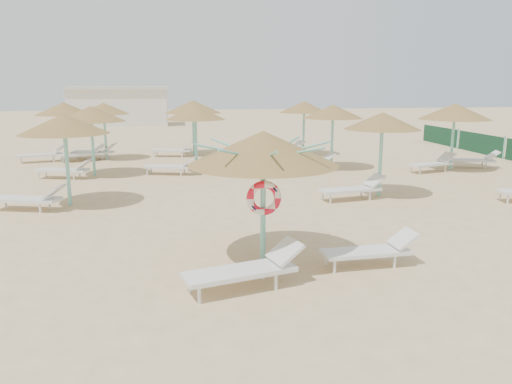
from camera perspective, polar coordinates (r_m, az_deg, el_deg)
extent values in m
plane|color=#DCB486|center=(10.02, -0.62, -8.19)|extent=(120.00, 120.00, 0.00)
cylinder|color=#74C9B8|center=(9.84, 0.80, -1.86)|extent=(0.11, 0.11, 2.20)
cone|color=olive|center=(9.62, 0.82, 5.06)|extent=(2.93, 2.93, 0.66)
cylinder|color=#74C9B8|center=(9.66, 0.82, 3.60)|extent=(0.20, 0.20, 0.12)
cylinder|color=#74C9B8|center=(9.77, 4.73, 4.83)|extent=(1.32, 0.04, 0.34)
cylinder|color=#74C9B8|center=(10.18, 3.01, 5.16)|extent=(0.97, 0.97, 0.34)
cylinder|color=#74C9B8|center=(10.29, 0.17, 5.25)|extent=(0.04, 1.32, 0.34)
cylinder|color=#74C9B8|center=(10.03, -2.34, 5.05)|extent=(0.97, 0.97, 0.34)
cylinder|color=#74C9B8|center=(9.53, -3.18, 4.67)|extent=(1.32, 0.04, 0.34)
cylinder|color=#74C9B8|center=(9.09, -1.62, 4.31)|extent=(0.97, 0.97, 0.34)
cylinder|color=#74C9B8|center=(8.97, 1.57, 4.20)|extent=(0.04, 1.32, 0.34)
cylinder|color=#74C9B8|center=(9.26, 4.25, 4.43)|extent=(0.97, 0.97, 0.34)
torus|color=red|center=(9.69, 0.91, -0.70)|extent=(0.69, 0.15, 0.69)
cylinder|color=silver|center=(8.30, -6.51, -11.69)|extent=(0.06, 0.06, 0.29)
cylinder|color=silver|center=(8.75, -7.58, -10.42)|extent=(0.06, 0.06, 0.29)
cylinder|color=silver|center=(8.78, 2.27, -10.22)|extent=(0.06, 0.06, 0.29)
cylinder|color=silver|center=(9.21, 0.82, -9.11)|extent=(0.06, 0.06, 0.29)
cube|color=silver|center=(8.71, -1.86, -9.10)|extent=(2.06, 1.13, 0.08)
cube|color=silver|center=(8.97, 3.33, -6.78)|extent=(0.64, 0.73, 0.38)
cylinder|color=silver|center=(9.62, 8.97, -8.42)|extent=(0.05, 0.05, 0.26)
cylinder|color=silver|center=(10.02, 8.04, -7.54)|extent=(0.05, 0.05, 0.26)
cylinder|color=silver|center=(10.11, 15.57, -7.71)|extent=(0.05, 0.05, 0.26)
cylinder|color=silver|center=(10.49, 14.42, -6.90)|extent=(0.05, 0.05, 0.26)
cube|color=silver|center=(10.03, 12.46, -6.69)|extent=(1.76, 0.65, 0.07)
cube|color=silver|center=(10.30, 16.47, -5.13)|extent=(0.47, 0.57, 0.33)
cylinder|color=#74C9B8|center=(15.42, -20.76, 2.71)|extent=(0.11, 0.11, 2.30)
cone|color=olive|center=(15.28, -21.11, 7.28)|extent=(2.52, 2.52, 0.57)
cylinder|color=#74C9B8|center=(15.30, -21.04, 6.40)|extent=(0.20, 0.20, 0.12)
cylinder|color=silver|center=(16.13, -26.70, -1.08)|extent=(0.06, 0.06, 0.28)
cylinder|color=silver|center=(15.00, -23.46, -1.70)|extent=(0.06, 0.06, 0.28)
cylinder|color=silver|center=(15.42, -22.52, -1.26)|extent=(0.06, 0.06, 0.28)
cube|color=silver|center=(15.45, -24.80, -0.75)|extent=(2.00, 1.13, 0.08)
cube|color=silver|center=(14.97, -22.12, 0.03)|extent=(0.63, 0.71, 0.36)
cylinder|color=#74C9B8|center=(20.20, -18.15, 4.99)|extent=(0.11, 0.11, 2.30)
cone|color=olive|center=(20.10, -18.39, 8.49)|extent=(2.57, 2.57, 0.58)
cylinder|color=#74C9B8|center=(20.11, -18.34, 7.82)|extent=(0.20, 0.20, 0.12)
cylinder|color=silver|center=(20.32, -23.54, 1.74)|extent=(0.06, 0.06, 0.28)
cylinder|color=silver|center=(20.75, -22.87, 1.99)|extent=(0.06, 0.06, 0.28)
cylinder|color=silver|center=(19.69, -20.12, 1.70)|extent=(0.06, 0.06, 0.28)
cylinder|color=silver|center=(20.13, -19.50, 1.97)|extent=(0.06, 0.06, 0.28)
cube|color=silver|center=(20.13, -21.25, 2.35)|extent=(2.00, 1.10, 0.08)
cube|color=silver|center=(19.72, -19.11, 3.03)|extent=(0.63, 0.71, 0.36)
cylinder|color=#74C9B8|center=(24.45, -16.84, 6.25)|extent=(0.11, 0.11, 2.30)
cone|color=olive|center=(24.36, -17.02, 9.12)|extent=(2.33, 2.33, 0.52)
cylinder|color=#74C9B8|center=(24.37, -16.99, 8.58)|extent=(0.20, 0.20, 0.12)
cylinder|color=silver|center=(23.99, -21.17, 3.40)|extent=(0.06, 0.06, 0.28)
cylinder|color=silver|center=(24.48, -21.33, 3.56)|extent=(0.06, 0.06, 0.28)
cylinder|color=silver|center=(24.19, -18.00, 3.70)|extent=(0.06, 0.06, 0.28)
cylinder|color=silver|center=(24.68, -18.22, 3.85)|extent=(0.06, 0.06, 0.28)
cube|color=silver|center=(24.32, -19.41, 4.08)|extent=(2.00, 1.21, 0.08)
cube|color=silver|center=(24.44, -17.49, 4.81)|extent=(0.66, 0.73, 0.36)
cylinder|color=#74C9B8|center=(20.17, -6.87, 5.50)|extent=(0.11, 0.11, 2.30)
cone|color=olive|center=(20.06, -6.96, 8.99)|extent=(2.37, 2.37, 0.53)
cylinder|color=#74C9B8|center=(20.08, -6.94, 8.34)|extent=(0.20, 0.20, 0.12)
cylinder|color=silver|center=(19.90, -12.33, 2.28)|extent=(0.06, 0.06, 0.28)
cylinder|color=silver|center=(20.37, -11.90, 2.52)|extent=(0.06, 0.06, 0.28)
cylinder|color=silver|center=(19.52, -8.55, 2.24)|extent=(0.06, 0.06, 0.28)
cylinder|color=silver|center=(20.00, -8.20, 2.49)|extent=(0.06, 0.06, 0.28)
cube|color=silver|center=(19.87, -9.93, 2.89)|extent=(2.00, 1.09, 0.08)
cube|color=silver|center=(19.62, -7.56, 3.56)|extent=(0.62, 0.70, 0.36)
cylinder|color=silver|center=(20.18, -5.67, 2.64)|extent=(0.06, 0.06, 0.28)
cylinder|color=silver|center=(20.65, -6.11, 2.85)|extent=(0.06, 0.06, 0.28)
cylinder|color=silver|center=(20.64, -2.11, 2.91)|extent=(0.06, 0.06, 0.28)
cylinder|color=silver|center=(21.10, -2.62, 3.11)|extent=(0.06, 0.06, 0.28)
cube|color=silver|center=(20.65, -3.79, 3.40)|extent=(2.00, 1.09, 0.08)
cube|color=silver|center=(20.92, -1.61, 4.20)|extent=(0.62, 0.70, 0.36)
cylinder|color=#74C9B8|center=(25.12, -7.16, 6.82)|extent=(0.11, 0.11, 2.30)
cone|color=olive|center=(25.03, -7.24, 9.66)|extent=(2.77, 2.77, 0.62)
cylinder|color=#74C9B8|center=(25.04, -7.22, 9.10)|extent=(0.20, 0.20, 0.12)
cylinder|color=silver|center=(24.76, -11.54, 4.24)|extent=(0.06, 0.06, 0.28)
cylinder|color=silver|center=(25.24, -11.27, 4.40)|extent=(0.06, 0.06, 0.28)
cylinder|color=silver|center=(24.47, -8.47, 4.26)|extent=(0.06, 0.06, 0.28)
cylinder|color=silver|center=(24.96, -8.25, 4.42)|extent=(0.06, 0.06, 0.28)
cube|color=silver|center=(24.80, -9.62, 4.75)|extent=(1.99, 0.99, 0.08)
cube|color=silver|center=(24.60, -7.70, 5.31)|extent=(0.60, 0.69, 0.36)
cylinder|color=#74C9B8|center=(16.18, 14.02, 3.56)|extent=(0.11, 0.11, 2.30)
cone|color=olive|center=(16.04, 14.25, 7.90)|extent=(2.35, 2.35, 0.53)
cylinder|color=#74C9B8|center=(16.06, 14.21, 7.08)|extent=(0.20, 0.20, 0.12)
cylinder|color=silver|center=(15.00, 8.50, -0.81)|extent=(0.06, 0.06, 0.28)
cylinder|color=silver|center=(15.43, 7.64, -0.41)|extent=(0.06, 0.06, 0.28)
cylinder|color=silver|center=(15.66, 12.88, -0.42)|extent=(0.06, 0.06, 0.28)
cylinder|color=silver|center=(16.08, 11.94, -0.05)|extent=(0.06, 0.06, 0.28)
cube|color=silver|center=(15.55, 10.71, 0.26)|extent=(1.98, 0.94, 0.08)
cube|color=silver|center=(15.94, 13.39, 1.31)|extent=(0.58, 0.68, 0.36)
cylinder|color=#74C9B8|center=(21.06, 8.68, 5.74)|extent=(0.11, 0.11, 2.30)
cone|color=olive|center=(20.96, 8.79, 9.09)|extent=(2.45, 2.45, 0.55)
cylinder|color=#74C9B8|center=(20.97, 8.77, 8.45)|extent=(0.20, 0.20, 0.12)
cylinder|color=silver|center=(20.08, 3.98, 2.62)|extent=(0.06, 0.06, 0.28)
cylinder|color=silver|center=(20.56, 3.66, 2.85)|extent=(0.06, 0.06, 0.28)
cylinder|color=silver|center=(20.43, 7.67, 2.71)|extent=(0.06, 0.06, 0.28)
cylinder|color=silver|center=(20.90, 7.27, 2.93)|extent=(0.06, 0.06, 0.28)
cube|color=silver|center=(20.48, 6.01, 3.28)|extent=(1.90, 0.62, 0.08)
cube|color=silver|center=(20.69, 8.30, 3.98)|extent=(0.49, 0.60, 0.36)
cylinder|color=#74C9B8|center=(24.97, 5.46, 6.83)|extent=(0.11, 0.11, 2.30)
cone|color=olive|center=(24.88, 5.52, 9.66)|extent=(2.42, 2.42, 0.54)
cylinder|color=#74C9B8|center=(24.89, 5.51, 9.12)|extent=(0.20, 0.20, 0.12)
cylinder|color=silver|center=(23.84, 1.77, 4.18)|extent=(0.06, 0.06, 0.28)
cylinder|color=silver|center=(24.28, 1.21, 4.33)|extent=(0.06, 0.06, 0.28)
cylinder|color=silver|center=(24.51, 4.55, 4.37)|extent=(0.06, 0.06, 0.28)
cylinder|color=silver|center=(24.93, 3.95, 4.51)|extent=(0.06, 0.06, 0.28)
cube|color=silver|center=(24.42, 3.15, 4.79)|extent=(2.00, 1.17, 0.08)
cube|color=silver|center=(24.82, 4.86, 5.44)|extent=(0.64, 0.72, 0.36)
cylinder|color=silver|center=(16.59, 26.84, -0.75)|extent=(0.06, 0.06, 0.28)
cylinder|color=silver|center=(17.03, 26.13, -0.37)|extent=(0.06, 0.06, 0.28)
cylinder|color=#74C9B8|center=(22.13, 21.53, 5.34)|extent=(0.11, 0.11, 2.30)
cone|color=olive|center=(22.03, 21.78, 8.55)|extent=(2.86, 2.86, 0.64)
cylinder|color=#74C9B8|center=(22.04, 21.73, 7.91)|extent=(0.20, 0.20, 0.12)
cylinder|color=silver|center=(20.65, 18.22, 2.30)|extent=(0.06, 0.06, 0.28)
cylinder|color=silver|center=(21.00, 17.28, 2.52)|extent=(0.06, 0.06, 0.28)
cylinder|color=silver|center=(21.60, 20.81, 2.53)|extent=(0.06, 0.06, 0.28)
cylinder|color=silver|center=(21.94, 19.87, 2.74)|extent=(0.06, 0.06, 0.28)
cube|color=silver|center=(21.35, 19.35, 3.02)|extent=(2.00, 1.14, 0.08)
cube|color=silver|center=(21.92, 20.97, 3.76)|extent=(0.64, 0.71, 0.36)
cylinder|color=silver|center=(22.64, 21.53, 2.89)|extent=(0.06, 0.06, 0.28)
cylinder|color=silver|center=(23.12, 21.24, 3.09)|extent=(0.06, 0.06, 0.28)
cylinder|color=silver|center=(23.01, 24.79, 2.75)|extent=(0.06, 0.06, 0.28)
cylinder|color=silver|center=(23.48, 24.44, 2.95)|extent=(0.06, 0.06, 0.28)
cube|color=silver|center=(23.06, 23.35, 3.35)|extent=(2.00, 1.14, 0.08)
cube|color=silver|center=(23.28, 25.41, 3.84)|extent=(0.64, 0.71, 0.36)
cylinder|color=#74C9B8|center=(24.82, -20.90, 6.05)|extent=(0.11, 0.11, 2.30)
cone|color=olive|center=(24.73, -21.13, 8.89)|extent=(2.55, 2.55, 0.57)
cylinder|color=#74C9B8|center=(24.74, -21.08, 8.35)|extent=(0.20, 0.20, 0.12)
cylinder|color=silver|center=(24.55, -25.25, 3.24)|extent=(0.06, 0.06, 0.28)
cylinder|color=silver|center=(25.05, -25.24, 3.40)|extent=(0.06, 0.06, 0.28)
cylinder|color=silver|center=(24.56, -22.10, 3.52)|extent=(0.06, 0.06, 0.28)
cylinder|color=silver|center=(25.05, -22.16, 3.67)|extent=(0.06, 0.06, 0.28)
cube|color=silver|center=(24.77, -23.43, 3.90)|extent=(2.00, 1.09, 0.08)
cube|color=silver|center=(24.77, -21.52, 4.61)|extent=(0.62, 0.71, 0.36)
cylinder|color=silver|center=(25.14, -20.02, 3.86)|extent=(0.06, 0.06, 0.28)
cylinder|color=silver|center=(25.59, -19.54, 4.03)|extent=(0.06, 0.06, 0.28)
cylinder|color=silver|center=(24.58, -17.18, 3.88)|extent=(0.06, 0.06, 0.28)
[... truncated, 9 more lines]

